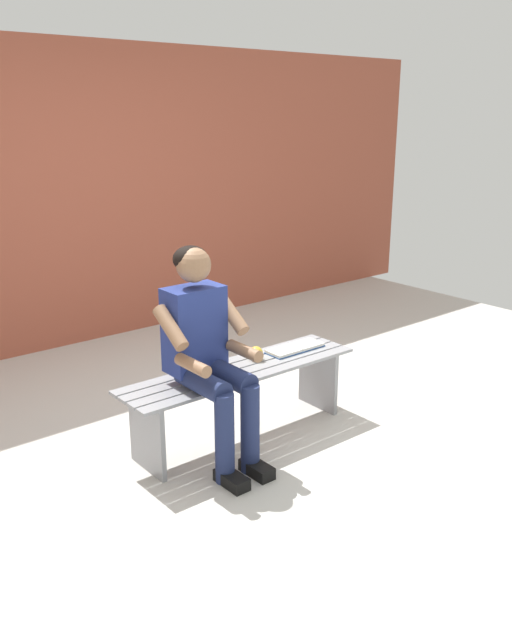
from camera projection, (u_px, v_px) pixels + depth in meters
name	position (u px, v px, depth m)	size (l,w,h in m)	color
ground_plane	(187.00, 596.00, 2.88)	(10.00, 7.00, 0.04)	beige
brick_wall	(4.00, 202.00, 5.39)	(9.50, 0.24, 2.56)	#9E4C38
bench_near	(241.00, 385.00, 4.17)	(1.60, 0.40, 0.46)	gray
person_seated	(207.00, 348.00, 3.79)	(0.50, 0.69, 1.27)	navy
apple	(256.00, 353.00, 4.26)	(0.09, 0.09, 0.09)	gold
book_open	(295.00, 348.00, 4.45)	(0.41, 0.16, 0.02)	white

